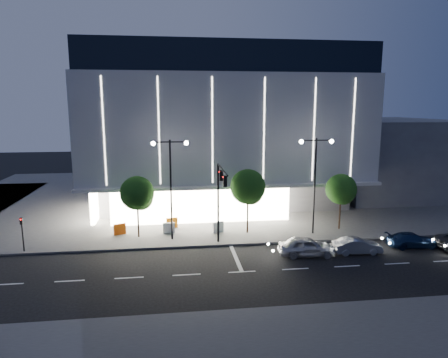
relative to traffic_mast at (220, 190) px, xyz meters
The scene contains 19 objects.
ground 6.12m from the traffic_mast, 106.66° to the right, with size 160.00×160.00×0.00m, color black.
sidewalk_museum 21.62m from the traffic_mast, 79.04° to the left, with size 70.00×40.00×0.15m, color #474747.
sidewalk_near 16.61m from the traffic_mast, 75.38° to the right, with size 70.00×10.00×0.15m, color #474747.
museum 19.54m from the traffic_mast, 84.04° to the left, with size 30.00×25.80×18.00m.
annex_building 32.43m from the traffic_mast, 39.57° to the left, with size 16.00×20.00×10.00m, color #4C4C51.
traffic_mast is the anchor object (origin of this frame).
street_lamp_west 4.89m from the traffic_mast, 146.35° to the left, with size 3.16×0.36×9.00m.
street_lamp_east 9.43m from the traffic_mast, 16.48° to the left, with size 3.16×0.36×9.00m.
ped_signal_far 16.35m from the traffic_mast, behind, with size 0.22×0.24×3.00m.
tree_left 7.95m from the traffic_mast, 152.16° to the left, with size 3.02×3.02×5.72m.
tree_mid 4.82m from the traffic_mast, 50.58° to the left, with size 3.25×3.25×6.15m.
tree_right 12.63m from the traffic_mast, 17.02° to the left, with size 2.91×2.91×5.51m.
car_lead 8.27m from the traffic_mast, 19.49° to the right, with size 1.82×4.53×1.54m, color #A3A5AB.
car_second 12.00m from the traffic_mast, 12.41° to the right, with size 1.36×3.89×1.28m, color #AEB1B6.
car_third 16.88m from the traffic_mast, ahead, with size 1.73×4.25×1.23m, color #132447.
barrier_a 10.85m from the traffic_mast, 152.22° to the left, with size 1.10×0.25×1.00m, color #FB5B0D.
barrier_b 7.53m from the traffic_mast, 134.40° to the left, with size 1.10×0.25×1.00m, color silver.
barrier_c 8.45m from the traffic_mast, 123.69° to the left, with size 1.10×0.25×1.00m, color orange.
barrier_d 5.99m from the traffic_mast, 85.94° to the left, with size 1.10×0.25×1.00m, color white.
Camera 1 is at (-2.76, -28.28, 11.85)m, focal length 32.00 mm.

